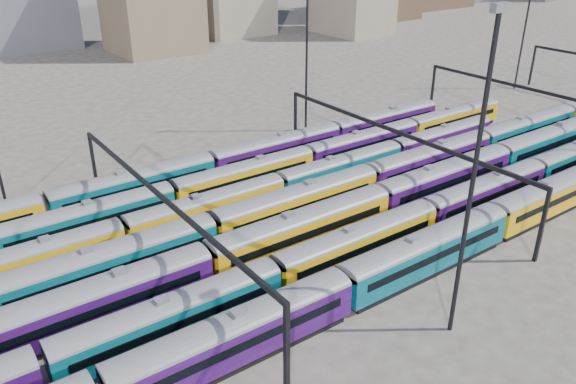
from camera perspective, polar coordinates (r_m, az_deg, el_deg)
ground at (r=64.96m, az=4.03°, el=-2.01°), size 500.00×500.00×0.00m
rake_0 at (r=54.26m, az=13.92°, el=-5.55°), size 143.80×3.00×5.06m
rake_1 at (r=68.12m, az=19.42°, el=0.20°), size 135.82×2.84×4.77m
rake_2 at (r=56.16m, az=1.49°, el=-3.48°), size 149.06×3.11×5.25m
rake_3 at (r=74.84m, az=14.18°, el=3.37°), size 147.59×3.08×5.19m
rake_4 at (r=61.36m, az=-8.15°, el=-1.43°), size 94.01×2.76×4.63m
rake_5 at (r=64.73m, az=-11.70°, el=-0.17°), size 115.59×2.82×4.74m
rake_6 at (r=68.16m, az=-15.32°, el=0.90°), size 101.00×2.96×4.98m
gantry_1 at (r=52.69m, az=-12.85°, el=-1.28°), size 0.35×40.35×8.03m
gantry_2 at (r=68.56m, az=10.73°, el=5.31°), size 0.35×40.35×8.03m
gantry_3 at (r=91.79m, az=24.15°, el=8.69°), size 0.35×40.35×8.03m
mast_2 at (r=42.13m, az=18.38°, el=1.82°), size 1.40×0.50×25.60m
mast_3 at (r=87.22m, az=1.93°, el=14.95°), size 1.40×0.50×25.60m
mast_5 at (r=121.60m, az=23.10°, el=16.06°), size 1.40×0.50×25.60m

